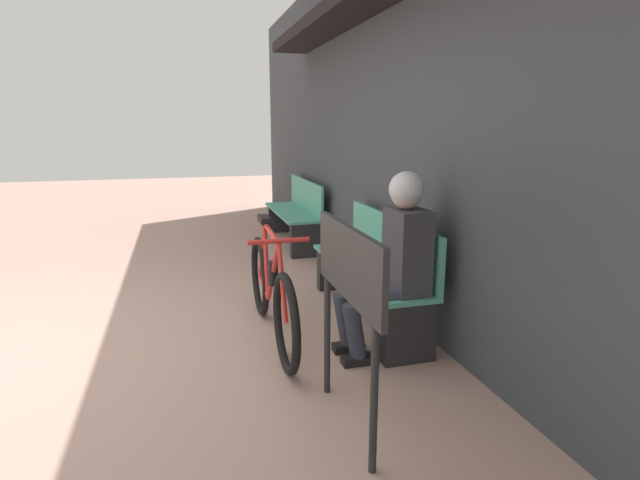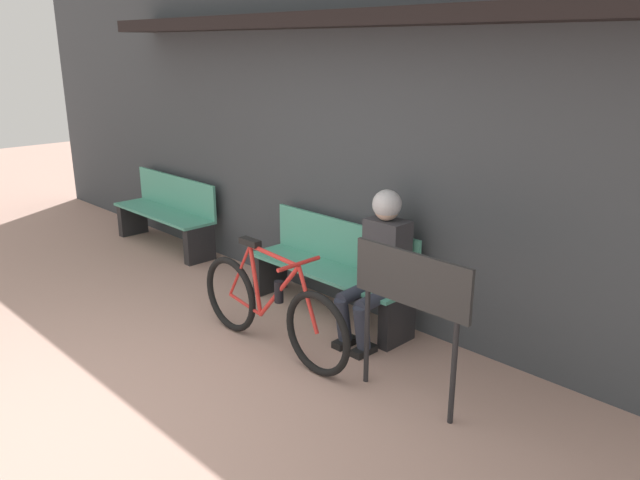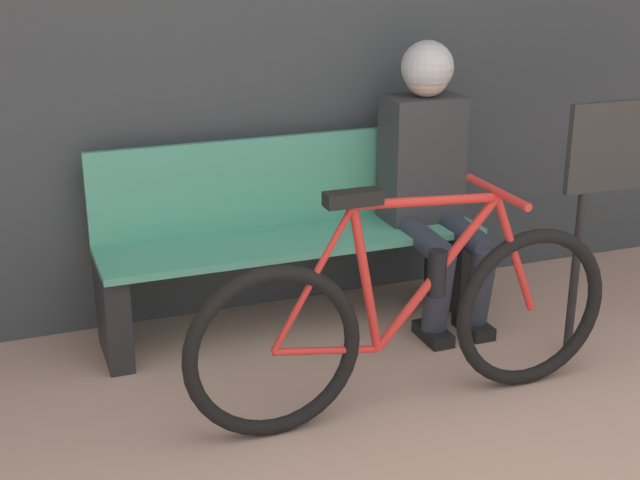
{
  "view_description": "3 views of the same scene",
  "coord_description": "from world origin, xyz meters",
  "px_view_note": "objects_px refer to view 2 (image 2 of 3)",
  "views": [
    {
      "loc": [
        3.41,
        0.86,
        1.53
      ],
      "look_at": [
        0.01,
        1.81,
        0.71
      ],
      "focal_mm": 28.0,
      "sensor_mm": 36.0,
      "label": 1
    },
    {
      "loc": [
        3.47,
        -1.4,
        2.31
      ],
      "look_at": [
        0.15,
        1.87,
        0.84
      ],
      "focal_mm": 35.0,
      "sensor_mm": 36.0,
      "label": 2
    },
    {
      "loc": [
        -1.31,
        -1.19,
        1.72
      ],
      "look_at": [
        -0.16,
        1.83,
        0.56
      ],
      "focal_mm": 50.0,
      "sensor_mm": 36.0,
      "label": 3
    }
  ],
  "objects_px": {
    "person_seated": "(380,257)",
    "park_bench_far": "(167,215)",
    "signboard": "(410,291)",
    "park_bench_near": "(332,272)",
    "bicycle": "(271,309)"
  },
  "relations": [
    {
      "from": "park_bench_near",
      "to": "bicycle",
      "type": "bearing_deg",
      "value": -78.76
    },
    {
      "from": "person_seated",
      "to": "park_bench_far",
      "type": "bearing_deg",
      "value": 178.32
    },
    {
      "from": "person_seated",
      "to": "bicycle",
      "type": "bearing_deg",
      "value": -121.28
    },
    {
      "from": "bicycle",
      "to": "person_seated",
      "type": "height_order",
      "value": "person_seated"
    },
    {
      "from": "person_seated",
      "to": "signboard",
      "type": "relative_size",
      "value": 1.17
    },
    {
      "from": "park_bench_far",
      "to": "signboard",
      "type": "relative_size",
      "value": 1.5
    },
    {
      "from": "person_seated",
      "to": "signboard",
      "type": "bearing_deg",
      "value": -37.98
    },
    {
      "from": "park_bench_near",
      "to": "person_seated",
      "type": "relative_size",
      "value": 1.35
    },
    {
      "from": "person_seated",
      "to": "park_bench_far",
      "type": "relative_size",
      "value": 0.78
    },
    {
      "from": "person_seated",
      "to": "park_bench_far",
      "type": "height_order",
      "value": "person_seated"
    },
    {
      "from": "park_bench_far",
      "to": "signboard",
      "type": "xyz_separation_m",
      "value": [
        4.1,
        -0.68,
        0.41
      ]
    },
    {
      "from": "park_bench_near",
      "to": "bicycle",
      "type": "relative_size",
      "value": 1.0
    },
    {
      "from": "bicycle",
      "to": "park_bench_far",
      "type": "relative_size",
      "value": 1.06
    },
    {
      "from": "person_seated",
      "to": "park_bench_far",
      "type": "xyz_separation_m",
      "value": [
        -3.36,
        0.1,
        -0.32
      ]
    },
    {
      "from": "park_bench_near",
      "to": "signboard",
      "type": "height_order",
      "value": "signboard"
    }
  ]
}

